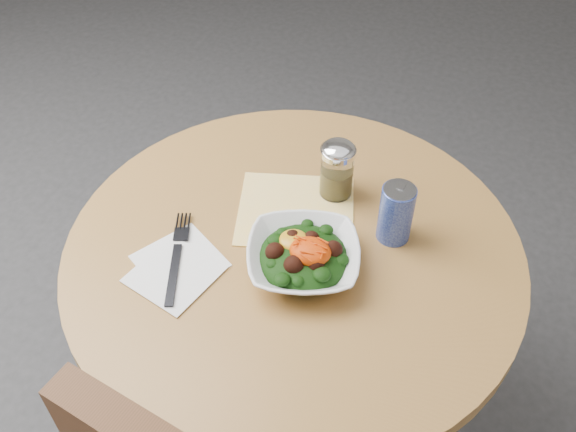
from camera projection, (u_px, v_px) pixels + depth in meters
The scene contains 8 objects.
ground at pixel (292, 426), 1.79m from camera, with size 6.00×6.00×0.00m, color #2F2F31.
table at pixel (293, 306), 1.40m from camera, with size 0.90×0.90×0.75m.
cloth_napkin at pixel (296, 210), 1.32m from camera, with size 0.24×0.22×0.00m, color #FCB60D.
paper_napkins at pixel (177, 267), 1.21m from camera, with size 0.20×0.22×0.00m.
salad_bowl at pixel (303, 257), 1.20m from camera, with size 0.27×0.27×0.08m.
fork at pixel (177, 254), 1.23m from camera, with size 0.10×0.23×0.00m.
spice_shaker at pixel (337, 170), 1.32m from camera, with size 0.07×0.07×0.13m.
beverage_can at pixel (396, 213), 1.23m from camera, with size 0.07×0.07×0.13m.
Camera 1 is at (0.28, -0.80, 1.68)m, focal length 40.00 mm.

